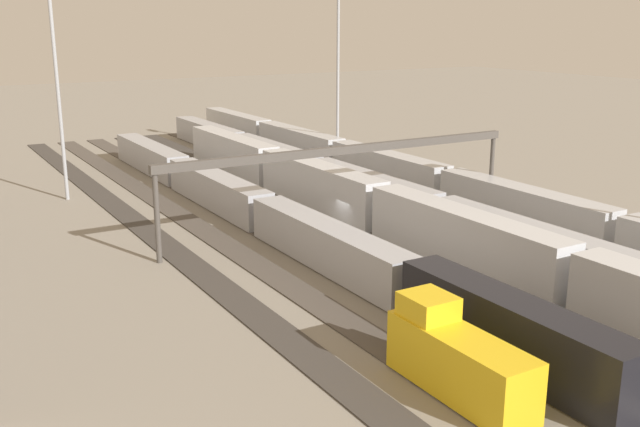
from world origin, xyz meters
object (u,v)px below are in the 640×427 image
Objects in this scene: train_on_track_2 at (363,188)px; light_mast_1 at (53,40)px; train_on_track_5 at (258,210)px; train_on_track_6 at (457,359)px; signal_gantry at (347,156)px; train_on_track_0 at (440,181)px; light_mast_0 at (338,38)px; train_on_track_3 at (381,209)px.

light_mast_1 is at bearing 54.92° from train_on_track_2.
train_on_track_2 is at bearing -77.60° from train_on_track_5.
train_on_track_6 is 0.25× the size of signal_gantry.
light_mast_0 is (27.01, -2.31, 16.18)m from train_on_track_0.
light_mast_1 is (31.08, 23.95, 16.03)m from train_on_track_3.
signal_gantry is at bearing -143.00° from light_mast_1.
light_mast_1 is at bearing 60.53° from train_on_track_0.
train_on_track_3 is 3.31× the size of light_mast_0.
signal_gantry is at bearing -122.86° from train_on_track_5.
train_on_track_2 is at bearing -125.08° from light_mast_1.
train_on_track_0 is 1.53× the size of train_on_track_5.
light_mast_1 is (22.01, 38.95, 16.59)m from train_on_track_0.
train_on_track_6 is at bearing 172.13° from train_on_track_5.
train_on_track_0 and train_on_track_5 have the same top height.
train_on_track_5 is at bearing -149.44° from light_mast_1.
light_mast_0 is 40.29m from signal_gantry.
train_on_track_0 is (9.07, -15.00, -0.55)m from train_on_track_3.
train_on_track_0 is 25.05m from train_on_track_5.
light_mast_1 is at bearing 30.56° from train_on_track_5.
train_on_track_2 is 3.87× the size of light_mast_1.
light_mast_0 is (36.08, -17.31, 15.62)m from train_on_track_3.
light_mast_0 reaches higher than train_on_track_6.
light_mast_1 is 37.29m from signal_gantry.
signal_gantry is at bearing 137.36° from train_on_track_2.
train_on_track_5 is (-1.62, 25.00, 0.02)m from train_on_track_0.
train_on_track_6 is at bearing 153.12° from train_on_track_2.
light_mast_0 is 0.97× the size of light_mast_1.
train_on_track_0 is at bearing -69.72° from signal_gantry.
train_on_track_0 is (37.77, -30.00, -0.09)m from train_on_track_6.
train_on_track_2 is 15.36m from train_on_track_5.
train_on_track_2 is at bearing -42.64° from signal_gantry.
light_mast_0 is at bearing -25.91° from train_on_track_2.
signal_gantry reaches higher than train_on_track_3.
train_on_track_6 is 0.09× the size of train_on_track_2.
light_mast_1 is at bearing 8.52° from train_on_track_6.
train_on_track_2 is at bearing -24.95° from train_on_track_3.
train_on_track_5 is 3.14× the size of light_mast_0.
light_mast_0 reaches higher than signal_gantry.
train_on_track_6 is 0.11× the size of train_on_track_5.
train_on_track_0 is 19.50m from signal_gantry.
light_mast_1 reaches higher than signal_gantry.
train_on_track_3 is at bearing -136.15° from signal_gantry.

